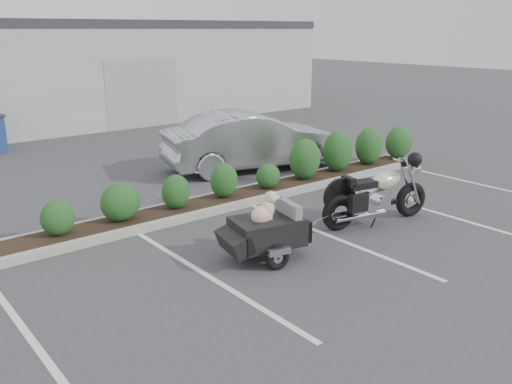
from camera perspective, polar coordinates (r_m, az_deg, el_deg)
ground at (r=9.74m, az=0.39°, el=-5.32°), size 90.00×90.00×0.00m
planter_kerb at (r=11.93m, az=-2.56°, el=-0.74°), size 12.00×1.00×0.15m
motorcycle at (r=10.76m, az=12.64°, el=-0.35°), size 2.47×1.06×1.43m
pet_trailer at (r=8.90m, az=1.09°, el=-4.07°), size 2.01×1.15×1.18m
sedan at (r=14.67m, az=-0.44°, el=5.45°), size 5.00×2.83×1.56m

